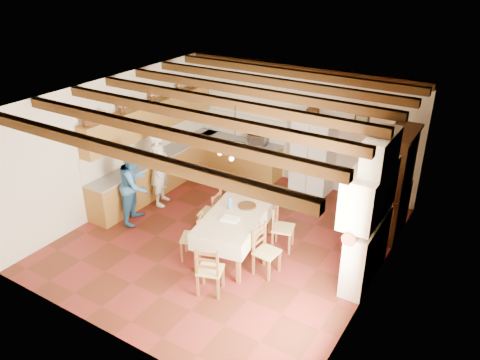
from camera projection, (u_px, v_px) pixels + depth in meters
name	position (u px, v px, depth m)	size (l,w,h in m)	color
floor	(228.00, 238.00, 9.76)	(6.00, 6.50, 0.02)	#512114
ceiling	(227.00, 97.00, 8.43)	(6.00, 6.50, 0.02)	silver
wall_back	(299.00, 125.00, 11.58)	(6.00, 0.02, 3.00)	beige
wall_front	(101.00, 256.00, 6.61)	(6.00, 0.02, 3.00)	beige
wall_left	(116.00, 143.00, 10.52)	(0.02, 6.50, 3.00)	beige
wall_right	(381.00, 214.00, 7.67)	(0.02, 6.50, 3.00)	beige
ceiling_beams	(227.00, 103.00, 8.47)	(6.00, 6.30, 0.16)	#37200D
lower_cabinets_left	(160.00, 172.00, 11.64)	(0.60, 4.30, 0.86)	brown
lower_cabinets_back	(240.00, 156.00, 12.55)	(2.30, 0.60, 0.86)	brown
countertop_left	(159.00, 156.00, 11.45)	(0.62, 4.30, 0.04)	gray
countertop_back	(240.00, 141.00, 12.35)	(2.34, 0.62, 0.04)	gray
backsplash_left	(149.00, 141.00, 11.44)	(0.03, 4.30, 0.60)	beige
backsplash_back	(245.00, 126.00, 12.43)	(2.30, 0.03, 0.60)	beige
upper_cabinets	(152.00, 117.00, 11.08)	(0.35, 4.20, 0.70)	brown
fireplace	(367.00, 210.00, 8.00)	(0.56, 1.60, 2.80)	silver
wall_picture	(361.00, 123.00, 10.67)	(0.34, 0.03, 0.42)	#312015
refrigerator	(314.00, 154.00, 11.38)	(0.94, 0.78, 1.89)	white
hutch	(395.00, 184.00, 9.49)	(0.53, 1.25, 2.27)	#3C1D0D
dining_table	(236.00, 217.00, 8.98)	(1.36, 2.15, 0.87)	beige
chandelier	(235.00, 146.00, 8.34)	(0.47, 0.47, 0.03)	black
chair_left_near	(192.00, 237.00, 8.93)	(0.42, 0.40, 0.96)	brown
chair_left_far	(210.00, 212.00, 9.78)	(0.42, 0.40, 0.96)	brown
chair_right_near	(267.00, 251.00, 8.49)	(0.42, 0.40, 0.96)	brown
chair_right_far	(283.00, 227.00, 9.23)	(0.42, 0.40, 0.96)	brown
chair_end_near	(210.00, 269.00, 8.02)	(0.42, 0.40, 0.96)	brown
chair_end_far	(253.00, 203.00, 10.12)	(0.42, 0.40, 0.96)	brown
person_man	(160.00, 167.00, 10.72)	(0.68, 0.44, 1.85)	silver
person_woman_blue	(135.00, 185.00, 10.05)	(0.84, 0.66, 1.73)	teal
person_woman_red	(358.00, 207.00, 9.10)	(1.05, 0.44, 1.80)	#B7143A
microwave	(258.00, 139.00, 12.02)	(0.49, 0.33, 0.27)	silver
fridge_vase	(313.00, 109.00, 10.95)	(0.31, 0.31, 0.33)	#3C1D0D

